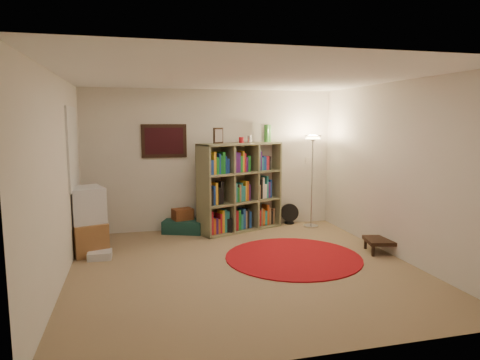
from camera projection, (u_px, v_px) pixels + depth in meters
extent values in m
cube|color=#836B4C|center=(244.00, 268.00, 5.71)|extent=(4.50, 4.50, 0.02)
cube|color=white|center=(244.00, 76.00, 5.37)|extent=(4.50, 4.50, 0.02)
cube|color=beige|center=(212.00, 160.00, 7.71)|extent=(4.50, 0.02, 2.50)
cube|color=beige|center=(317.00, 210.00, 3.37)|extent=(4.50, 0.02, 2.50)
cube|color=beige|center=(57.00, 181.00, 4.99)|extent=(0.02, 4.50, 2.50)
cube|color=beige|center=(397.00, 170.00, 6.09)|extent=(0.02, 4.50, 2.50)
cube|color=black|center=(164.00, 141.00, 7.43)|extent=(0.78, 0.04, 0.58)
cube|color=#380B12|center=(164.00, 141.00, 7.41)|extent=(0.66, 0.01, 0.46)
cube|color=white|center=(73.00, 148.00, 6.20)|extent=(0.03, 1.00, 1.20)
cube|color=beige|center=(308.00, 160.00, 8.15)|extent=(0.08, 0.01, 0.12)
cube|color=#6C6948|center=(240.00, 229.00, 7.70)|extent=(1.62, 1.00, 0.03)
cube|color=#6C6948|center=(240.00, 144.00, 7.49)|extent=(1.62, 1.00, 0.03)
cube|color=#6C6948|center=(203.00, 191.00, 7.14)|extent=(0.20, 0.43, 1.56)
cube|color=#6C6948|center=(273.00, 183.00, 8.04)|extent=(0.20, 0.43, 1.56)
cube|color=#6C6948|center=(233.00, 185.00, 7.76)|extent=(1.46, 0.60, 1.56)
cube|color=#6C6948|center=(228.00, 188.00, 7.44)|extent=(0.19, 0.41, 1.50)
cube|color=#6C6948|center=(252.00, 186.00, 7.74)|extent=(0.19, 0.41, 1.50)
cube|color=#6C6948|center=(240.00, 201.00, 7.63)|extent=(1.55, 0.95, 0.03)
cube|color=#6C6948|center=(240.00, 172.00, 7.55)|extent=(1.55, 0.95, 0.03)
cube|color=orange|center=(207.00, 225.00, 7.21)|extent=(0.11, 0.18, 0.34)
cube|color=#A61725|center=(210.00, 223.00, 7.24)|extent=(0.11, 0.18, 0.40)
cube|color=#BE4E17|center=(212.00, 226.00, 7.27)|extent=(0.11, 0.18, 0.27)
cube|color=#40175F|center=(215.00, 225.00, 7.30)|extent=(0.11, 0.18, 0.27)
cube|color=#BE4E17|center=(217.00, 226.00, 7.33)|extent=(0.10, 0.18, 0.25)
cube|color=#A61725|center=(219.00, 223.00, 7.35)|extent=(0.10, 0.18, 0.33)
cube|color=orange|center=(221.00, 221.00, 7.37)|extent=(0.11, 0.18, 0.39)
cube|color=teal|center=(223.00, 220.00, 7.40)|extent=(0.11, 0.18, 0.40)
cube|color=teal|center=(226.00, 221.00, 7.43)|extent=(0.11, 0.18, 0.37)
cube|color=#40175F|center=(207.00, 198.00, 7.15)|extent=(0.11, 0.18, 0.25)
cube|color=black|center=(210.00, 197.00, 7.18)|extent=(0.11, 0.18, 0.28)
cube|color=navy|center=(212.00, 195.00, 7.20)|extent=(0.10, 0.18, 0.33)
cube|color=orange|center=(214.00, 193.00, 7.22)|extent=(0.11, 0.18, 0.37)
cube|color=black|center=(217.00, 196.00, 7.26)|extent=(0.11, 0.18, 0.29)
cube|color=black|center=(219.00, 192.00, 7.28)|extent=(0.11, 0.19, 0.39)
cube|color=#177726|center=(207.00, 166.00, 7.07)|extent=(0.11, 0.18, 0.31)
cube|color=navy|center=(210.00, 167.00, 7.11)|extent=(0.12, 0.19, 0.26)
cube|color=orange|center=(212.00, 163.00, 7.14)|extent=(0.11, 0.18, 0.39)
cube|color=#177726|center=(215.00, 166.00, 7.17)|extent=(0.11, 0.19, 0.30)
cube|color=navy|center=(217.00, 164.00, 7.20)|extent=(0.09, 0.18, 0.35)
cube|color=#177726|center=(219.00, 165.00, 7.22)|extent=(0.10, 0.18, 0.32)
cube|color=#177726|center=(221.00, 163.00, 7.24)|extent=(0.11, 0.19, 0.38)
cube|color=navy|center=(224.00, 165.00, 7.27)|extent=(0.09, 0.18, 0.31)
cube|color=navy|center=(226.00, 166.00, 7.30)|extent=(0.11, 0.18, 0.26)
cube|color=#A61725|center=(232.00, 219.00, 7.51)|extent=(0.11, 0.18, 0.38)
cube|color=#A61725|center=(235.00, 220.00, 7.54)|extent=(0.11, 0.18, 0.35)
cube|color=#177726|center=(237.00, 219.00, 7.57)|extent=(0.11, 0.18, 0.36)
cube|color=teal|center=(239.00, 221.00, 7.61)|extent=(0.11, 0.18, 0.27)
cube|color=navy|center=(242.00, 218.00, 7.63)|extent=(0.11, 0.18, 0.36)
cube|color=#836547|center=(244.00, 219.00, 7.66)|extent=(0.09, 0.18, 0.32)
cube|color=black|center=(245.00, 218.00, 7.68)|extent=(0.10, 0.18, 0.36)
cube|color=navy|center=(248.00, 219.00, 7.71)|extent=(0.11, 0.18, 0.30)
cube|color=#40175F|center=(232.00, 194.00, 7.45)|extent=(0.10, 0.18, 0.27)
cube|color=teal|center=(234.00, 192.00, 7.46)|extent=(0.10, 0.18, 0.33)
cube|color=#177726|center=(236.00, 194.00, 7.49)|extent=(0.10, 0.18, 0.25)
cube|color=#836547|center=(238.00, 193.00, 7.51)|extent=(0.10, 0.18, 0.30)
cube|color=teal|center=(239.00, 192.00, 7.53)|extent=(0.09, 0.18, 0.33)
cube|color=teal|center=(241.00, 193.00, 7.56)|extent=(0.12, 0.19, 0.27)
cube|color=orange|center=(244.00, 190.00, 7.59)|extent=(0.09, 0.18, 0.35)
cube|color=#BE4E17|center=(245.00, 190.00, 7.61)|extent=(0.10, 0.18, 0.35)
cube|color=#40175F|center=(247.00, 192.00, 7.64)|extent=(0.10, 0.18, 0.28)
cube|color=teal|center=(232.00, 165.00, 7.38)|extent=(0.09, 0.18, 0.27)
cube|color=#40175F|center=(234.00, 162.00, 7.39)|extent=(0.11, 0.18, 0.37)
cube|color=#40175F|center=(236.00, 163.00, 7.43)|extent=(0.11, 0.19, 0.35)
cube|color=#177726|center=(239.00, 164.00, 7.46)|extent=(0.11, 0.18, 0.29)
cube|color=orange|center=(241.00, 162.00, 7.48)|extent=(0.09, 0.18, 0.38)
cube|color=#A61725|center=(242.00, 163.00, 7.50)|extent=(0.10, 0.18, 0.34)
cube|color=#40175F|center=(244.00, 165.00, 7.53)|extent=(0.10, 0.18, 0.27)
cube|color=#177726|center=(247.00, 164.00, 7.56)|extent=(0.11, 0.18, 0.29)
cube|color=#40175F|center=(256.00, 215.00, 7.81)|extent=(0.10, 0.18, 0.38)
cube|color=#A61725|center=(257.00, 217.00, 7.85)|extent=(0.10, 0.18, 0.30)
cube|color=#836547|center=(259.00, 216.00, 7.87)|extent=(0.10, 0.18, 0.34)
cube|color=#BE4E17|center=(261.00, 217.00, 7.89)|extent=(0.11, 0.18, 0.30)
cube|color=teal|center=(263.00, 217.00, 7.93)|extent=(0.11, 0.18, 0.26)
cube|color=#BE4E17|center=(265.00, 214.00, 7.95)|extent=(0.10, 0.18, 0.37)
cube|color=#836547|center=(267.00, 215.00, 7.98)|extent=(0.11, 0.18, 0.31)
cube|color=black|center=(269.00, 217.00, 8.01)|extent=(0.10, 0.18, 0.25)
cube|color=#836547|center=(271.00, 215.00, 8.03)|extent=(0.10, 0.18, 0.29)
cube|color=#40175F|center=(256.00, 192.00, 7.75)|extent=(0.10, 0.18, 0.26)
cube|color=#836547|center=(257.00, 191.00, 7.77)|extent=(0.09, 0.18, 0.26)
cube|color=black|center=(259.00, 189.00, 7.79)|extent=(0.10, 0.18, 0.36)
cube|color=silver|center=(261.00, 188.00, 7.81)|extent=(0.11, 0.18, 0.38)
cube|color=silver|center=(263.00, 191.00, 7.85)|extent=(0.11, 0.18, 0.26)
cube|color=teal|center=(265.00, 187.00, 7.87)|extent=(0.10, 0.18, 0.40)
cube|color=#40175F|center=(266.00, 189.00, 7.90)|extent=(0.10, 0.18, 0.29)
cube|color=navy|center=(268.00, 188.00, 7.92)|extent=(0.10, 0.18, 0.33)
cube|color=teal|center=(256.00, 160.00, 7.68)|extent=(0.12, 0.19, 0.39)
cube|color=#40175F|center=(258.00, 161.00, 7.71)|extent=(0.10, 0.18, 0.36)
cube|color=teal|center=(260.00, 164.00, 7.74)|extent=(0.09, 0.18, 0.25)
cube|color=navy|center=(261.00, 163.00, 7.76)|extent=(0.10, 0.18, 0.27)
cube|color=navy|center=(263.00, 163.00, 7.78)|extent=(0.10, 0.18, 0.26)
cube|color=#A61725|center=(265.00, 163.00, 7.81)|extent=(0.12, 0.19, 0.26)
cube|color=black|center=(267.00, 163.00, 7.84)|extent=(0.11, 0.18, 0.26)
cube|color=black|center=(218.00, 136.00, 7.22)|extent=(0.18, 0.09, 0.27)
cube|color=gray|center=(219.00, 136.00, 7.21)|extent=(0.14, 0.06, 0.21)
cylinder|color=maroon|center=(241.00, 140.00, 7.49)|extent=(0.12, 0.12, 0.10)
cylinder|color=silver|center=(249.00, 139.00, 7.59)|extent=(0.10, 0.10, 0.12)
cylinder|color=#3E9037|center=(267.00, 133.00, 7.75)|extent=(0.12, 0.12, 0.31)
cylinder|color=#3E9037|center=(269.00, 133.00, 7.88)|extent=(0.12, 0.12, 0.31)
cylinder|color=silver|center=(311.00, 226.00, 7.92)|extent=(0.33, 0.33, 0.03)
cylinder|color=silver|center=(312.00, 183.00, 7.81)|extent=(0.03, 0.03, 1.57)
cone|color=silver|center=(313.00, 139.00, 7.70)|extent=(0.39, 0.39, 0.13)
cylinder|color=#FFD88C|center=(313.00, 138.00, 7.70)|extent=(0.32, 0.32, 0.02)
cylinder|color=black|center=(289.00, 223.00, 8.16)|extent=(0.22, 0.22, 0.03)
cylinder|color=black|center=(289.00, 218.00, 8.15)|extent=(0.04, 0.04, 0.14)
cylinder|color=black|center=(290.00, 213.00, 8.12)|extent=(0.35, 0.15, 0.34)
cube|color=brown|center=(88.00, 237.00, 6.36)|extent=(0.66, 0.79, 0.47)
cube|color=silver|center=(86.00, 204.00, 6.29)|extent=(0.62, 0.68, 0.52)
cube|color=black|center=(102.00, 203.00, 6.42)|extent=(0.17, 0.47, 0.43)
cube|color=black|center=(103.00, 203.00, 6.42)|extent=(0.15, 0.41, 0.37)
cube|color=silver|center=(100.00, 255.00, 6.07)|extent=(0.33, 0.28, 0.11)
cube|color=#12312C|center=(184.00, 226.00, 7.52)|extent=(0.80, 0.66, 0.22)
cube|color=#5F2F17|center=(183.00, 214.00, 7.52)|extent=(0.39, 0.33, 0.19)
cube|color=black|center=(221.00, 225.00, 7.52)|extent=(0.46, 0.41, 0.27)
cylinder|color=silver|center=(232.00, 220.00, 7.88)|extent=(0.16, 0.16, 0.26)
cylinder|color=maroon|center=(293.00, 257.00, 6.13)|extent=(1.95, 1.95, 0.02)
cube|color=black|center=(382.00, 241.00, 6.35)|extent=(0.54, 0.54, 0.05)
cube|color=black|center=(373.00, 251.00, 6.18)|extent=(0.04, 0.04, 0.16)
cube|color=black|center=(398.00, 251.00, 6.19)|extent=(0.04, 0.04, 0.16)
cube|color=black|center=(365.00, 244.00, 6.54)|extent=(0.04, 0.04, 0.16)
cube|color=black|center=(389.00, 244.00, 6.55)|extent=(0.04, 0.04, 0.16)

